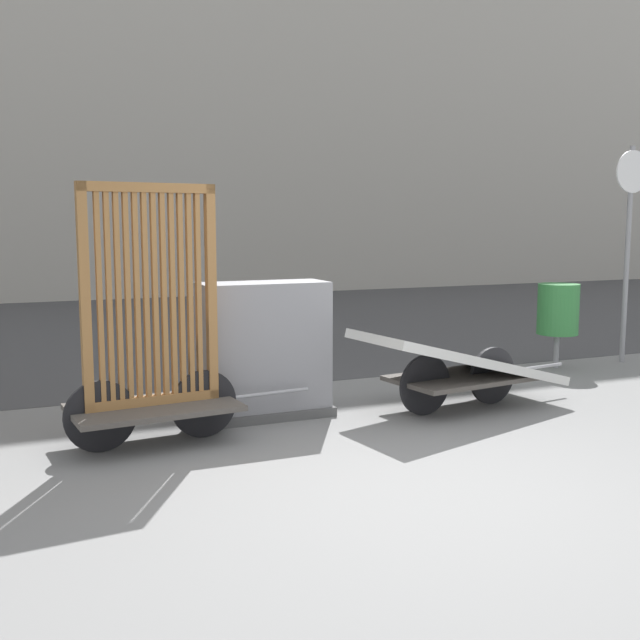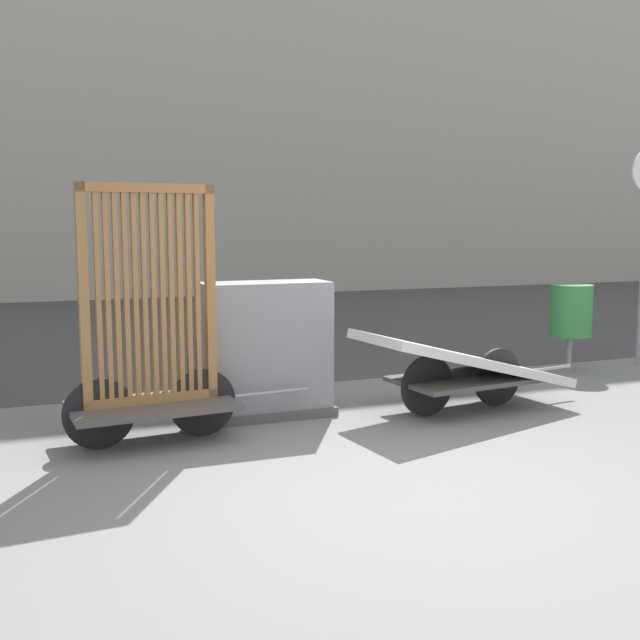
% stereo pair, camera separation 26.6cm
% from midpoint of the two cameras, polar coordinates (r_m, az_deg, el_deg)
% --- Properties ---
extents(ground_plane, '(60.00, 60.00, 0.00)m').
position_cam_midpoint_polar(ground_plane, '(4.73, 9.51, -13.23)').
color(ground_plane, slate).
extents(road_strip, '(56.00, 9.74, 0.01)m').
position_cam_midpoint_polar(road_strip, '(12.33, -10.00, -0.46)').
color(road_strip, '#424244').
rests_on(road_strip, ground_plane).
extents(building_facade, '(48.00, 4.00, 13.42)m').
position_cam_midpoint_polar(building_facade, '(19.68, -14.52, 22.02)').
color(building_facade, '#B2ADA3').
rests_on(building_facade, ground_plane).
extents(bike_cart_with_bedframe, '(1.96, 0.86, 1.95)m').
position_cam_midpoint_polar(bike_cart_with_bedframe, '(5.74, -11.43, -2.25)').
color(bike_cart_with_bedframe, '#4C4742').
rests_on(bike_cart_with_bedframe, ground_plane).
extents(bike_cart_with_mattress, '(2.31, 1.08, 0.75)m').
position_cam_midpoint_polar(bike_cart_with_mattress, '(6.77, 12.03, -3.39)').
color(bike_cart_with_mattress, '#4C4742').
rests_on(bike_cart_with_mattress, ground_plane).
extents(utility_cabinet, '(1.15, 0.51, 1.16)m').
position_cam_midpoint_polar(utility_cabinet, '(6.43, -2.99, -2.63)').
color(utility_cabinet, '#4C4C4C').
rests_on(utility_cabinet, ground_plane).
extents(trash_bin, '(0.47, 0.47, 0.97)m').
position_cam_midpoint_polar(trash_bin, '(8.94, 19.39, 0.66)').
color(trash_bin, gray).
rests_on(trash_bin, ground_plane).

